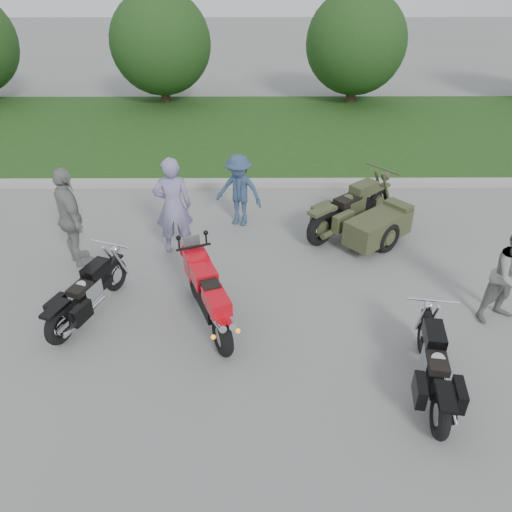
{
  "coord_description": "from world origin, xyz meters",
  "views": [
    {
      "loc": [
        0.32,
        -5.68,
        5.24
      ],
      "look_at": [
        0.35,
        1.37,
        0.8
      ],
      "focal_mm": 35.0,
      "sensor_mm": 36.0,
      "label": 1
    }
  ],
  "objects_px": {
    "sportbike_red": "(208,295)",
    "person_grey": "(512,276)",
    "cruiser_right": "(435,370)",
    "cruiser_left": "(86,296)",
    "cruiser_sidecar": "(365,220)",
    "person_denim": "(239,191)",
    "person_back": "(71,218)",
    "person_stripe": "(173,206)"
  },
  "relations": [
    {
      "from": "cruiser_right",
      "to": "cruiser_sidecar",
      "type": "distance_m",
      "value": 4.15
    },
    {
      "from": "sportbike_red",
      "to": "person_grey",
      "type": "relative_size",
      "value": 1.23
    },
    {
      "from": "sportbike_red",
      "to": "person_denim",
      "type": "xyz_separation_m",
      "value": [
        0.4,
        3.42,
        0.2
      ]
    },
    {
      "from": "cruiser_sidecar",
      "to": "person_grey",
      "type": "height_order",
      "value": "person_grey"
    },
    {
      "from": "cruiser_sidecar",
      "to": "person_grey",
      "type": "xyz_separation_m",
      "value": [
        1.77,
        -2.54,
        0.36
      ]
    },
    {
      "from": "sportbike_red",
      "to": "person_stripe",
      "type": "bearing_deg",
      "value": 88.56
    },
    {
      "from": "cruiser_sidecar",
      "to": "person_grey",
      "type": "bearing_deg",
      "value": -5.48
    },
    {
      "from": "cruiser_left",
      "to": "cruiser_sidecar",
      "type": "height_order",
      "value": "cruiser_sidecar"
    },
    {
      "from": "cruiser_left",
      "to": "person_denim",
      "type": "bearing_deg",
      "value": 73.94
    },
    {
      "from": "person_grey",
      "to": "cruiser_right",
      "type": "bearing_deg",
      "value": -154.46
    },
    {
      "from": "cruiser_left",
      "to": "cruiser_sidecar",
      "type": "bearing_deg",
      "value": 47.19
    },
    {
      "from": "person_denim",
      "to": "person_back",
      "type": "relative_size",
      "value": 0.82
    },
    {
      "from": "cruiser_left",
      "to": "cruiser_sidecar",
      "type": "xyz_separation_m",
      "value": [
        4.99,
        2.47,
        0.06
      ]
    },
    {
      "from": "sportbike_red",
      "to": "cruiser_right",
      "type": "distance_m",
      "value": 3.45
    },
    {
      "from": "cruiser_sidecar",
      "to": "person_back",
      "type": "xyz_separation_m",
      "value": [
        -5.63,
        -0.83,
        0.5
      ]
    },
    {
      "from": "sportbike_red",
      "to": "person_grey",
      "type": "height_order",
      "value": "person_grey"
    },
    {
      "from": "sportbike_red",
      "to": "cruiser_sidecar",
      "type": "relative_size",
      "value": 0.9
    },
    {
      "from": "cruiser_sidecar",
      "to": "person_grey",
      "type": "relative_size",
      "value": 1.37
    },
    {
      "from": "sportbike_red",
      "to": "person_stripe",
      "type": "height_order",
      "value": "person_stripe"
    },
    {
      "from": "sportbike_red",
      "to": "cruiser_left",
      "type": "bearing_deg",
      "value": 152.59
    },
    {
      "from": "cruiser_left",
      "to": "cruiser_right",
      "type": "relative_size",
      "value": 0.94
    },
    {
      "from": "person_denim",
      "to": "person_back",
      "type": "bearing_deg",
      "value": -131.48
    },
    {
      "from": "cruiser_right",
      "to": "person_grey",
      "type": "relative_size",
      "value": 1.28
    },
    {
      "from": "person_denim",
      "to": "person_back",
      "type": "distance_m",
      "value": 3.43
    },
    {
      "from": "cruiser_right",
      "to": "person_denim",
      "type": "height_order",
      "value": "person_denim"
    },
    {
      "from": "cruiser_sidecar",
      "to": "cruiser_left",
      "type": "bearing_deg",
      "value": -104.07
    },
    {
      "from": "cruiser_right",
      "to": "person_grey",
      "type": "height_order",
      "value": "person_grey"
    },
    {
      "from": "cruiser_left",
      "to": "cruiser_sidecar",
      "type": "distance_m",
      "value": 5.56
    },
    {
      "from": "person_grey",
      "to": "person_denim",
      "type": "height_order",
      "value": "person_grey"
    },
    {
      "from": "cruiser_right",
      "to": "person_grey",
      "type": "distance_m",
      "value": 2.33
    },
    {
      "from": "cruiser_right",
      "to": "person_denim",
      "type": "xyz_separation_m",
      "value": [
        -2.72,
        4.88,
        0.38
      ]
    },
    {
      "from": "cruiser_right",
      "to": "person_denim",
      "type": "relative_size",
      "value": 1.33
    },
    {
      "from": "cruiser_right",
      "to": "person_stripe",
      "type": "xyz_separation_m",
      "value": [
        -3.94,
        3.76,
        0.57
      ]
    },
    {
      "from": "sportbike_red",
      "to": "person_grey",
      "type": "xyz_separation_m",
      "value": [
        4.76,
        0.15,
        0.23
      ]
    },
    {
      "from": "person_grey",
      "to": "person_stripe",
      "type": "bearing_deg",
      "value": 140.0
    },
    {
      "from": "sportbike_red",
      "to": "cruiser_left",
      "type": "distance_m",
      "value": 2.02
    },
    {
      "from": "person_grey",
      "to": "person_denim",
      "type": "relative_size",
      "value": 1.04
    },
    {
      "from": "person_stripe",
      "to": "cruiser_sidecar",
      "type": "bearing_deg",
      "value": 177.59
    },
    {
      "from": "cruiser_right",
      "to": "person_stripe",
      "type": "bearing_deg",
      "value": 145.52
    },
    {
      "from": "person_stripe",
      "to": "person_back",
      "type": "height_order",
      "value": "person_stripe"
    },
    {
      "from": "cruiser_right",
      "to": "person_denim",
      "type": "distance_m",
      "value": 5.6
    },
    {
      "from": "cruiser_right",
      "to": "cruiser_left",
      "type": "bearing_deg",
      "value": 171.04
    }
  ]
}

